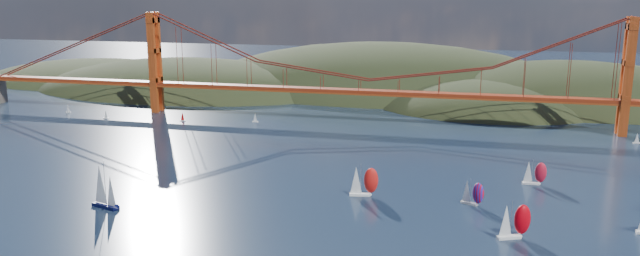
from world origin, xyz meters
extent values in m
ellipsoid|color=black|center=(-140.00, 260.00, -11.20)|extent=(240.00, 140.00, 64.00)
ellipsoid|color=black|center=(-10.00, 300.00, -16.80)|extent=(300.00, 180.00, 96.00)
ellipsoid|color=black|center=(110.00, 270.00, -13.30)|extent=(220.00, 140.00, 76.00)
ellipsoid|color=black|center=(60.00, 240.00, -8.40)|extent=(140.00, 110.00, 48.00)
ellipsoid|color=black|center=(-230.00, 290.00, -7.70)|extent=(200.00, 140.00, 44.00)
cube|color=maroon|center=(0.00, 180.00, 16.00)|extent=(440.00, 7.00, 1.60)
cube|color=maroon|center=(0.00, 180.00, 14.80)|extent=(440.00, 7.00, 0.80)
cube|color=maroon|center=(-120.00, 180.00, 27.50)|extent=(4.00, 8.50, 55.00)
cube|color=maroon|center=(120.00, 180.00, 27.50)|extent=(4.00, 8.50, 55.00)
cube|color=black|center=(-58.58, 32.25, 0.59)|extent=(10.13, 5.39, 1.17)
cylinder|color=#99999E|center=(-58.11, 32.11, 8.21)|extent=(0.15, 0.15, 14.09)
cone|color=white|center=(-60.26, 32.75, 7.51)|extent=(6.79, 6.79, 12.40)
cone|color=white|center=(-55.77, 31.42, 6.10)|extent=(4.85, 4.85, 9.86)
cube|color=white|center=(16.81, 63.07, 0.41)|extent=(7.00, 3.15, 0.81)
cylinder|color=#99999E|center=(17.14, 63.14, 5.89)|extent=(0.10, 0.10, 10.15)
cone|color=white|center=(15.61, 62.84, 5.38)|extent=(4.44, 4.44, 8.93)
ellipsoid|color=red|center=(20.46, 63.78, 5.38)|extent=(5.21, 3.82, 8.52)
cube|color=white|center=(63.35, 37.03, 0.40)|extent=(6.89, 4.58, 0.81)
cylinder|color=#99999E|center=(63.65, 37.18, 5.85)|extent=(0.10, 0.10, 10.09)
cone|color=white|center=(62.25, 36.51, 5.35)|extent=(5.02, 5.02, 8.88)
ellipsoid|color=#CC000C|center=(66.69, 38.62, 5.35)|extent=(5.52, 4.69, 8.48)
cube|color=white|center=(72.97, 89.98, 0.34)|extent=(5.72, 1.72, 0.68)
cylinder|color=#99999E|center=(73.26, 89.99, 4.94)|extent=(0.09, 0.09, 8.52)
cone|color=white|center=(71.95, 89.96, 4.52)|extent=(3.26, 3.26, 7.50)
ellipsoid|color=red|center=(76.10, 90.05, 4.52)|extent=(4.03, 2.59, 7.16)
cube|color=silver|center=(52.24, 63.38, 0.32)|extent=(5.49, 3.58, 0.64)
cylinder|color=#99999E|center=(52.48, 63.27, 4.66)|extent=(0.08, 0.08, 8.03)
cone|color=white|center=(51.36, 63.78, 4.25)|extent=(3.97, 3.97, 7.06)
ellipsoid|color=red|center=(54.91, 62.16, 4.25)|extent=(4.38, 3.69, 6.74)
cube|color=silver|center=(-166.27, 164.14, 0.25)|extent=(3.00, 1.00, 0.50)
cone|color=white|center=(-166.27, 164.14, 2.60)|extent=(2.00, 2.00, 4.20)
cube|color=silver|center=(-136.56, 154.50, 0.25)|extent=(3.00, 1.00, 0.50)
cone|color=white|center=(-136.56, 154.50, 2.60)|extent=(2.00, 2.00, 4.20)
cube|color=silver|center=(-94.58, 159.13, 0.25)|extent=(3.00, 1.00, 0.50)
cone|color=red|center=(-94.58, 159.13, 2.60)|extent=(2.00, 2.00, 4.20)
cube|color=silver|center=(-56.86, 165.50, 0.25)|extent=(3.00, 1.00, 0.50)
cone|color=white|center=(-56.86, 165.50, 2.60)|extent=(2.00, 2.00, 4.20)
cube|color=silver|center=(123.39, 163.67, 0.25)|extent=(3.00, 1.00, 0.50)
cone|color=white|center=(123.39, 163.67, 2.60)|extent=(2.00, 2.00, 4.20)
camera|label=1|loc=(51.84, -131.53, 67.09)|focal=35.00mm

